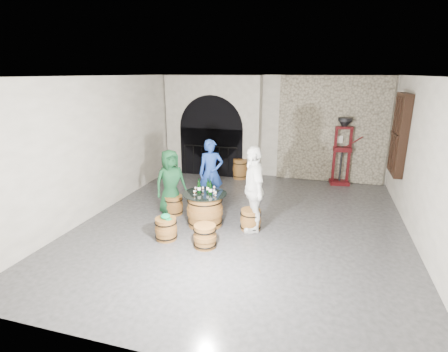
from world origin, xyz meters
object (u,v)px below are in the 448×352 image
(barrel_stool_near_right, at_px, (205,236))
(corking_press, at_px, (343,146))
(barrel_table, at_px, (205,209))
(wine_bottle_left, at_px, (199,187))
(wine_bottle_right, at_px, (208,187))
(person_blue, at_px, (211,173))
(side_barrel, at_px, (240,169))
(person_green, at_px, (171,182))
(barrel_stool_right, at_px, (251,220))
(barrel_stool_far, at_px, (210,199))
(barrel_stool_near_left, at_px, (166,229))
(barrel_stool_left, at_px, (174,205))
(person_white, at_px, (253,189))
(wine_bottle_center, at_px, (210,189))

(barrel_stool_near_right, distance_m, corking_press, 5.67)
(barrel_table, xyz_separation_m, wine_bottle_left, (-0.13, 0.00, 0.51))
(barrel_stool_near_right, height_order, wine_bottle_right, wine_bottle_right)
(barrel_table, xyz_separation_m, person_blue, (-0.27, 1.25, 0.48))
(barrel_stool_near_right, bearing_deg, wine_bottle_left, 115.68)
(wine_bottle_right, bearing_deg, corking_press, 53.50)
(barrel_stool_near_right, distance_m, side_barrel, 4.70)
(barrel_stool_near_right, xyz_separation_m, person_green, (-1.34, 1.39, 0.56))
(barrel_stool_right, height_order, person_blue, person_blue)
(barrel_stool_far, bearing_deg, barrel_table, -77.91)
(barrel_stool_near_left, distance_m, person_green, 1.49)
(wine_bottle_right, bearing_deg, barrel_stool_right, -0.88)
(barrel_stool_far, relative_size, barrel_stool_near_right, 1.00)
(person_blue, bearing_deg, barrel_stool_left, -153.28)
(barrel_stool_near_left, relative_size, corking_press, 0.23)
(barrel_table, height_order, side_barrel, barrel_table)
(person_green, bearing_deg, person_blue, -0.65)
(person_white, bearing_deg, barrel_stool_far, -150.38)
(person_white, relative_size, wine_bottle_center, 5.69)
(barrel_stool_right, height_order, person_green, person_green)
(wine_bottle_center, xyz_separation_m, wine_bottle_right, (-0.09, 0.11, 0.00))
(barrel_stool_left, xyz_separation_m, person_white, (2.00, -0.34, 0.70))
(wine_bottle_left, bearing_deg, barrel_stool_near_left, -114.89)
(barrel_stool_left, distance_m, wine_bottle_left, 1.11)
(barrel_stool_near_left, xyz_separation_m, corking_press, (3.47, 4.85, 0.95))
(barrel_stool_near_right, relative_size, person_green, 0.29)
(barrel_stool_near_left, relative_size, side_barrel, 0.72)
(barrel_stool_near_left, bearing_deg, wine_bottle_left, 65.11)
(barrel_stool_right, relative_size, wine_bottle_right, 1.41)
(barrel_stool_near_right, height_order, wine_bottle_left, wine_bottle_left)
(person_white, bearing_deg, side_barrel, 173.63)
(wine_bottle_center, xyz_separation_m, side_barrel, (-0.26, 3.75, -0.56))
(barrel_stool_far, distance_m, person_blue, 0.67)
(barrel_stool_right, distance_m, corking_press, 4.46)
(wine_bottle_left, distance_m, side_barrel, 3.75)
(barrel_table, xyz_separation_m, side_barrel, (-0.11, 3.71, -0.05))
(barrel_stool_near_left, relative_size, wine_bottle_left, 1.41)
(barrel_stool_right, distance_m, person_green, 2.13)
(person_white, relative_size, corking_press, 0.92)
(barrel_stool_left, relative_size, wine_bottle_left, 1.41)
(person_green, height_order, side_barrel, person_green)
(wine_bottle_right, bearing_deg, barrel_stool_far, 106.09)
(barrel_stool_far, xyz_separation_m, person_green, (-0.79, -0.57, 0.56))
(barrel_table, relative_size, corking_press, 0.48)
(barrel_stool_left, height_order, side_barrel, side_barrel)
(barrel_stool_right, bearing_deg, person_white, 3.58)
(side_barrel, relative_size, corking_press, 0.32)
(person_blue, relative_size, wine_bottle_center, 5.20)
(barrel_stool_near_left, bearing_deg, barrel_table, 58.50)
(person_blue, bearing_deg, barrel_stool_near_right, -99.66)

